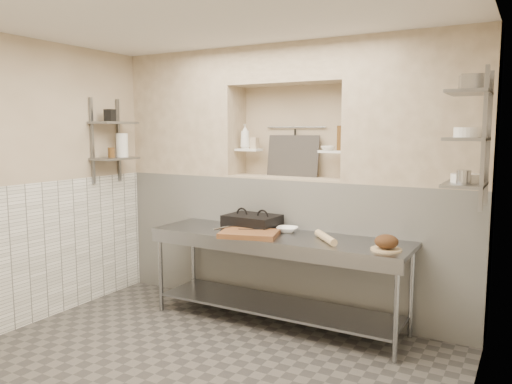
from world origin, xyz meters
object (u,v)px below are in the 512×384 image
Objects in this scene: mixing_bowl at (287,230)px; rolling_pin at (326,238)px; bowl_alcove at (328,148)px; jug_left at (122,145)px; panini_press at (252,222)px; prep_table at (276,261)px; bread_loaf at (386,242)px; cutting_board at (249,234)px; bottle_soap at (245,136)px.

rolling_pin reaches higher than mixing_bowl.
jug_left is at bearing -165.87° from bowl_alcove.
prep_table is at bearing -19.86° from panini_press.
bread_loaf is at bearing -6.91° from panini_press.
mixing_bowl is at bearing 165.61° from bread_loaf.
jug_left is at bearing 178.54° from bread_loaf.
rolling_pin reaches higher than cutting_board.
panini_press is 2.03× the size of bottle_soap.
jug_left reaches higher than mixing_bowl.
prep_table is 17.98× the size of bowl_alcove.
rolling_pin is at bearing -25.06° from bottle_soap.
cutting_board is at bearing -138.80° from prep_table.
rolling_pin is at bearing -22.09° from mixing_bowl.
cutting_board is 2.01× the size of jug_left.
cutting_board is 1.97m from jug_left.
bowl_alcove reaches higher than prep_table.
rolling_pin is 2.63m from jug_left.
cutting_board is 3.76× the size of bowl_alcove.
bowl_alcove is (0.97, 0.02, -0.11)m from bottle_soap.
cutting_board is 1.26m from bottle_soap.
rolling_pin is 1.65× the size of jug_left.
mixing_bowl is at bearing -27.05° from bottle_soap.
bottle_soap is at bearing 141.42° from prep_table.
cutting_board is at bearing -5.18° from jug_left.
jug_left reaches higher than rolling_pin.
panini_press is 1.48m from bread_loaf.
cutting_board reaches higher than prep_table.
panini_press is at bearing 169.03° from rolling_pin.
prep_table is 4.70× the size of panini_press.
bowl_alcove is at bearing 61.51° from prep_table.
bowl_alcove is (0.66, 0.41, 0.76)m from panini_press.
rolling_pin is at bearing -69.60° from bowl_alcove.
mixing_bowl is (0.39, 0.03, -0.05)m from panini_press.
jug_left is (-1.98, -0.02, 1.11)m from prep_table.
bowl_alcove is at bearing 34.30° from panini_press.
bowl_alcove is 0.53× the size of jug_left.
jug_left is at bearing -179.47° from prep_table.
prep_table is 9.62× the size of jug_left.
bottle_soap is at bearing -178.64° from bowl_alcove.
prep_table is at bearing 174.97° from bread_loaf.
jug_left reaches higher than cutting_board.
cutting_board is 2.70× the size of bread_loaf.
cutting_board is at bearing -123.27° from mixing_bowl.
panini_press is 1.09m from bowl_alcove.
jug_left is (-1.78, 0.16, 0.82)m from cutting_board.
rolling_pin is 1.60m from bottle_soap.
bowl_alcove is (-0.22, 0.58, 0.80)m from rolling_pin.
bottle_soap is 0.98m from bowl_alcove.
prep_table is 12.89× the size of bread_loaf.
rolling_pin is (0.72, 0.16, 0.01)m from cutting_board.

